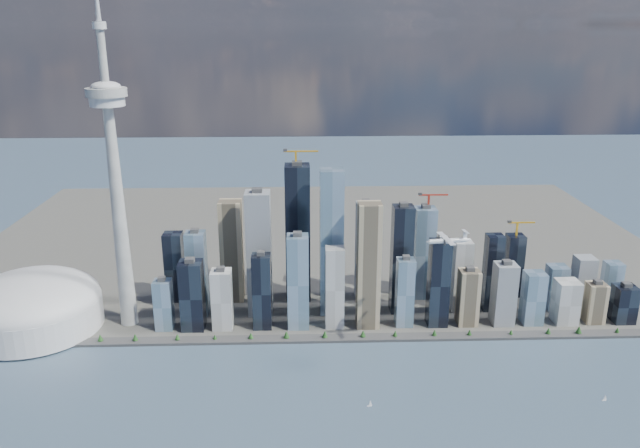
{
  "coord_description": "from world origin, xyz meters",
  "views": [
    {
      "loc": [
        -35.03,
        -573.15,
        444.23
      ],
      "look_at": [
        -6.39,
        260.0,
        176.68
      ],
      "focal_mm": 35.0,
      "sensor_mm": 36.0,
      "label": 1
    }
  ],
  "objects_px": {
    "dome_stadium": "(33,305)",
    "sailboat_east": "(605,399)",
    "sailboat_west": "(370,404)",
    "needle_tower": "(115,176)",
    "airplane": "(448,240)"
  },
  "relations": [
    {
      "from": "dome_stadium",
      "to": "sailboat_east",
      "type": "distance_m",
      "value": 810.99
    },
    {
      "from": "sailboat_west",
      "to": "sailboat_east",
      "type": "distance_m",
      "value": 291.82
    },
    {
      "from": "dome_stadium",
      "to": "sailboat_east",
      "type": "bearing_deg",
      "value": -15.6
    },
    {
      "from": "dome_stadium",
      "to": "sailboat_west",
      "type": "xyz_separation_m",
      "value": [
        488.5,
        -219.76,
        -36.54
      ]
    },
    {
      "from": "needle_tower",
      "to": "dome_stadium",
      "type": "relative_size",
      "value": 2.75
    },
    {
      "from": "needle_tower",
      "to": "dome_stadium",
      "type": "xyz_separation_m",
      "value": [
        -140.0,
        -10.0,
        -196.4
      ]
    },
    {
      "from": "airplane",
      "to": "sailboat_west",
      "type": "relative_size",
      "value": 6.72
    },
    {
      "from": "dome_stadium",
      "to": "sailboat_west",
      "type": "height_order",
      "value": "dome_stadium"
    },
    {
      "from": "airplane",
      "to": "sailboat_east",
      "type": "bearing_deg",
      "value": -36.31
    },
    {
      "from": "airplane",
      "to": "sailboat_east",
      "type": "xyz_separation_m",
      "value": [
        182.66,
        -101.3,
        -174.75
      ]
    },
    {
      "from": "airplane",
      "to": "sailboat_east",
      "type": "distance_m",
      "value": 272.33
    },
    {
      "from": "sailboat_west",
      "to": "sailboat_east",
      "type": "xyz_separation_m",
      "value": [
        291.81,
        1.87,
        -0.17
      ]
    },
    {
      "from": "dome_stadium",
      "to": "airplane",
      "type": "xyz_separation_m",
      "value": [
        597.65,
        -116.6,
        138.04
      ]
    },
    {
      "from": "dome_stadium",
      "to": "sailboat_east",
      "type": "xyz_separation_m",
      "value": [
        780.31,
        -217.89,
        -36.71
      ]
    },
    {
      "from": "sailboat_east",
      "to": "sailboat_west",
      "type": "bearing_deg",
      "value": 177.09
    }
  ]
}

